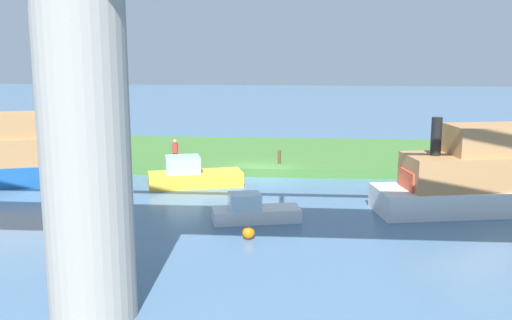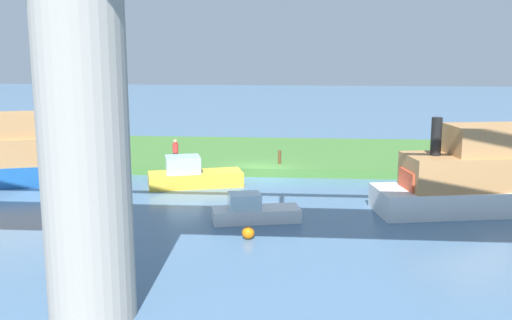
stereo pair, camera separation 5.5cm
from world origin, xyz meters
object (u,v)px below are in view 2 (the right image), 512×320
(person_on_bank, at_px, (175,150))
(marker_buoy, at_px, (248,233))
(bridge_pylon, at_px, (84,141))
(motorboat_white, at_px, (1,156))
(skiff_small, at_px, (476,177))
(motorboat_red, at_px, (253,211))
(pontoon_yellow, at_px, (192,175))
(mooring_post, at_px, (280,157))

(person_on_bank, bearing_deg, marker_buoy, 113.72)
(marker_buoy, bearing_deg, bridge_pylon, 62.26)
(motorboat_white, relative_size, skiff_small, 0.98)
(marker_buoy, bearing_deg, motorboat_red, -89.85)
(motorboat_red, xyz_separation_m, pontoon_yellow, (3.91, -6.32, 0.15))
(person_on_bank, distance_m, mooring_post, 6.50)
(person_on_bank, bearing_deg, motorboat_white, 28.63)
(motorboat_red, bearing_deg, pontoon_yellow, -58.27)
(person_on_bank, xyz_separation_m, mooring_post, (-6.49, 0.22, -0.29))
(skiff_small, bearing_deg, person_on_bank, -27.48)
(motorboat_white, bearing_deg, mooring_post, -163.33)
(skiff_small, height_order, pontoon_yellow, skiff_small)
(motorboat_white, height_order, marker_buoy, motorboat_white)
(motorboat_white, xyz_separation_m, marker_buoy, (-14.56, 8.42, -1.36))
(mooring_post, xyz_separation_m, marker_buoy, (0.69, 12.98, -0.66))
(person_on_bank, distance_m, skiff_small, 17.99)
(marker_buoy, bearing_deg, pontoon_yellow, -65.96)
(pontoon_yellow, bearing_deg, bridge_pylon, 90.42)
(person_on_bank, xyz_separation_m, pontoon_yellow, (-1.88, 4.42, -0.59))
(person_on_bank, xyz_separation_m, motorboat_white, (8.76, 4.78, 0.41))
(motorboat_white, bearing_deg, pontoon_yellow, -178.06)
(motorboat_white, xyz_separation_m, skiff_small, (-24.72, 3.52, 0.04))
(bridge_pylon, xyz_separation_m, motorboat_red, (-3.79, -9.68, -4.63))
(marker_buoy, bearing_deg, motorboat_white, -30.04)
(motorboat_red, xyz_separation_m, marker_buoy, (-0.01, 2.46, -0.21))
(bridge_pylon, bearing_deg, motorboat_white, -55.47)
(mooring_post, xyz_separation_m, motorboat_red, (0.70, 10.53, -0.46))
(skiff_small, bearing_deg, motorboat_red, 13.52)
(mooring_post, height_order, motorboat_white, motorboat_white)
(mooring_post, height_order, marker_buoy, mooring_post)
(motorboat_white, xyz_separation_m, pontoon_yellow, (-10.64, -0.36, -1.00))
(skiff_small, bearing_deg, motorboat_white, -8.10)
(mooring_post, bearing_deg, pontoon_yellow, 42.39)
(mooring_post, relative_size, pontoon_yellow, 0.15)
(pontoon_yellow, bearing_deg, motorboat_red, 121.73)
(bridge_pylon, height_order, motorboat_red, bridge_pylon)
(mooring_post, relative_size, motorboat_red, 0.20)
(person_on_bank, xyz_separation_m, skiff_small, (-15.96, 8.30, 0.45))
(person_on_bank, bearing_deg, bridge_pylon, 95.60)
(skiff_small, xyz_separation_m, marker_buoy, (10.16, 4.90, -1.40))
(bridge_pylon, distance_m, pontoon_yellow, 16.62)
(motorboat_red, distance_m, pontoon_yellow, 7.43)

